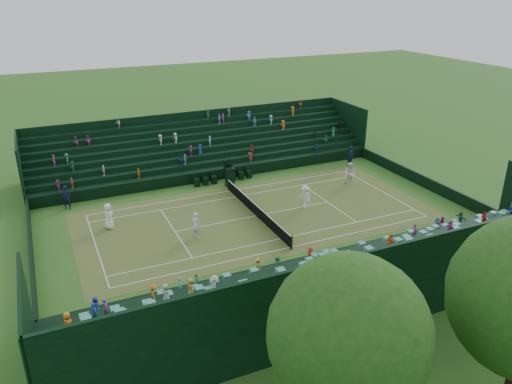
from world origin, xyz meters
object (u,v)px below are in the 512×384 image
tennis_net (256,210)px  player_far_west (350,174)px  player_near_east (196,225)px  umpire_chair (230,175)px  player_near_west (109,216)px  player_far_east (305,196)px

tennis_net → player_far_west: size_ratio=5.77×
tennis_net → player_near_east: (1.48, -5.25, 0.44)m
umpire_chair → player_near_west: size_ratio=1.33×
umpire_chair → player_near_west: bearing=-69.9°
player_far_west → player_far_east: player_far_west is taller
player_near_east → tennis_net: bearing=-118.6°
player_near_east → player_far_east: 9.55m
umpire_chair → player_far_west: size_ratio=1.28×
player_near_west → player_near_east: player_near_west is taller
umpire_chair → player_far_east: bearing=29.6°
player_near_east → umpire_chair: bearing=-79.6°
tennis_net → player_near_east: player_near_east is taller
umpire_chair → player_far_east: (6.66, 3.78, -0.17)m
umpire_chair → player_far_east: size_ratio=1.38×
umpire_chair → player_far_east: umpire_chair is taller
umpire_chair → player_far_west: (3.94, 9.86, -0.09)m
player_near_west → player_far_east: player_near_west is taller
player_near_east → player_far_west: (-4.08, 15.53, 0.04)m
player_far_west → umpire_chair: bearing=-135.7°
player_near_east → player_far_east: player_near_east is taller
umpire_chair → player_near_west: 11.70m
player_near_west → player_far_west: (-0.09, 20.85, 0.04)m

